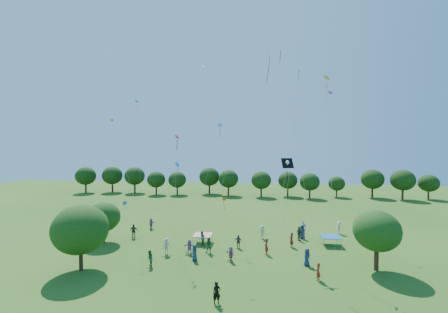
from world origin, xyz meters
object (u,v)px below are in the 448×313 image
near_tree_east (377,231)px  red_high_kite (256,91)px  pirate_kite (287,164)px  tent_red_stripe (203,235)px  tent_blue (330,237)px  near_tree_west (80,229)px  man_in_black (217,293)px  near_tree_north (104,217)px

near_tree_east → red_high_kite: (-11.74, 4.81, 14.55)m
near_tree_east → pirate_kite: (-8.37, 2.35, 6.29)m
tent_red_stripe → pirate_kite: (9.94, -3.71, 9.14)m
tent_blue → red_high_kite: bearing=-165.4°
near_tree_west → red_high_kite: bearing=25.7°
man_in_black → pirate_kite: (6.19, 10.28, 9.33)m
near_tree_west → tent_red_stripe: 14.22m
near_tree_west → man_in_black: bearing=-18.2°
tent_blue → man_in_black: bearing=-128.2°
tent_red_stripe → near_tree_north: bearing=-174.8°
man_in_black → near_tree_east: bearing=6.0°
man_in_black → tent_blue: bearing=29.3°
near_tree_north → red_high_kite: bearing=-0.3°
near_tree_north → tent_red_stripe: near_tree_north is taller
near_tree_north → near_tree_west: bearing=-75.4°
near_tree_east → man_in_black: size_ratio=3.46×
near_tree_east → tent_blue: near_tree_east is taller
man_in_black → red_high_kite: (2.82, 12.74, 17.59)m
tent_red_stripe → red_high_kite: 18.65m
near_tree_west → near_tree_east: near_tree_west is taller
tent_red_stripe → pirate_kite: bearing=-20.5°
near_tree_east → tent_red_stripe: near_tree_east is taller
near_tree_west → red_high_kite: size_ratio=0.29×
tent_blue → near_tree_north: bearing=-175.4°
man_in_black → pirate_kite: bearing=36.4°
near_tree_east → red_high_kite: bearing=157.7°
near_tree_east → red_high_kite: size_ratio=0.27×
near_tree_west → tent_red_stripe: near_tree_west is taller
tent_blue → red_high_kite: 19.76m
man_in_black → tent_red_stripe: bearing=82.5°
tent_red_stripe → red_high_kite: (6.57, -1.25, 17.40)m
red_high_kite → tent_red_stripe: bearing=169.2°
red_high_kite → near_tree_east: bearing=-22.3°
near_tree_west → near_tree_east: bearing=6.6°
tent_blue → pirate_kite: 11.80m
tent_red_stripe → near_tree_west: bearing=-137.7°
pirate_kite → red_high_kite: bearing=143.9°
near_tree_east → near_tree_north: bearing=170.9°
near_tree_west → tent_red_stripe: size_ratio=2.91×
near_tree_east → red_high_kite: red_high_kite is taller
near_tree_west → red_high_kite: 23.62m
near_tree_west → pirate_kite: (20.22, 5.65, 6.16)m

